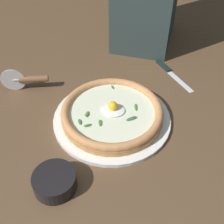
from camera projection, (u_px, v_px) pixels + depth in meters
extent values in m
cube|color=brown|center=(101.00, 125.00, 0.83)|extent=(2.40, 2.40, 0.03)
cylinder|color=white|center=(112.00, 118.00, 0.82)|extent=(0.34, 0.34, 0.01)
cylinder|color=#C8894A|center=(112.00, 115.00, 0.81)|extent=(0.29, 0.29, 0.02)
torus|color=tan|center=(112.00, 111.00, 0.80)|extent=(0.29, 0.29, 0.02)
cylinder|color=#EBEFCC|center=(112.00, 112.00, 0.81)|extent=(0.25, 0.25, 0.00)
ellipsoid|color=white|center=(113.00, 110.00, 0.80)|extent=(0.07, 0.06, 0.01)
sphere|color=yellow|center=(113.00, 106.00, 0.80)|extent=(0.03, 0.03, 0.03)
ellipsoid|color=#4D8D3B|center=(136.00, 107.00, 0.81)|extent=(0.02, 0.03, 0.00)
ellipsoid|color=#48853D|center=(80.00, 122.00, 0.77)|extent=(0.02, 0.02, 0.01)
ellipsoid|color=#4A8838|center=(87.00, 114.00, 0.79)|extent=(0.01, 0.03, 0.01)
ellipsoid|color=#2E7C3C|center=(112.00, 87.00, 0.88)|extent=(0.02, 0.02, 0.01)
ellipsoid|color=#428139|center=(88.00, 125.00, 0.76)|extent=(0.02, 0.02, 0.01)
ellipsoid|color=#3D7027|center=(100.00, 123.00, 0.77)|extent=(0.02, 0.03, 0.01)
ellipsoid|color=#335D34|center=(132.00, 118.00, 0.78)|extent=(0.03, 0.03, 0.01)
cylinder|color=black|center=(55.00, 181.00, 0.65)|extent=(0.10, 0.10, 0.04)
cylinder|color=silver|center=(13.00, 80.00, 0.90)|extent=(0.08, 0.03, 0.08)
cylinder|color=silver|center=(16.00, 80.00, 0.90)|extent=(0.02, 0.01, 0.01)
cylinder|color=brown|center=(34.00, 79.00, 0.91)|extent=(0.09, 0.06, 0.02)
cube|color=silver|center=(180.00, 82.00, 0.96)|extent=(0.10, 0.10, 0.00)
cube|color=black|center=(163.00, 66.00, 1.02)|extent=(0.06, 0.07, 0.01)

